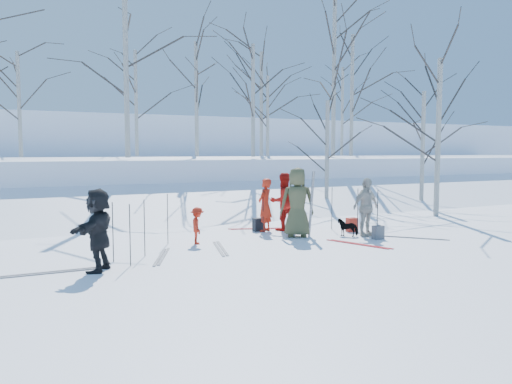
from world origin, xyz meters
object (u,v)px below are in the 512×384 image
skier_redor_behind (283,202)px  skier_red_seated (197,226)px  backpack_red (352,225)px  skier_cream_east (366,207)px  backpack_dark (259,225)px  skier_olive_center (297,202)px  skier_grey_west (98,230)px  dog (348,227)px  skier_red_north (265,205)px  backpack_grey (378,232)px

skier_redor_behind → skier_red_seated: bearing=20.5°
skier_redor_behind → backpack_red: size_ratio=4.28×
skier_cream_east → backpack_dark: 3.31m
skier_olive_center → skier_grey_west: (-5.79, -1.68, -0.15)m
skier_olive_center → dog: 1.67m
skier_red_north → skier_cream_east: bearing=100.8°
dog → backpack_grey: dog is taller
skier_olive_center → skier_grey_west: size_ratio=1.17×
skier_red_north → skier_cream_east: skier_cream_east is taller
skier_olive_center → skier_red_north: 1.36m
skier_olive_center → skier_red_north: (-0.37, 1.30, -0.19)m
skier_cream_east → backpack_red: skier_cream_east is taller
skier_grey_west → skier_red_seated: bearing=156.1°
skier_olive_center → skier_redor_behind: bearing=-75.7°
skier_cream_east → skier_grey_west: (-7.65, -0.93, 0.01)m
skier_grey_west → backpack_grey: bearing=124.6°
skier_olive_center → skier_cream_east: 2.02m
skier_redor_behind → skier_red_seated: size_ratio=1.82×
skier_olive_center → skier_red_north: size_ratio=1.23×
skier_grey_west → backpack_red: 8.02m
skier_cream_east → backpack_grey: 0.87m
skier_cream_east → skier_redor_behind: bearing=119.9°
dog → backpack_red: size_ratio=1.44×
skier_red_seated → skier_grey_west: bearing=139.3°
skier_red_north → backpack_red: size_ratio=3.89×
skier_red_north → backpack_dark: (-0.14, 0.16, -0.62)m
skier_cream_east → backpack_dark: (-2.37, 2.21, -0.65)m
backpack_grey → backpack_dark: size_ratio=0.95×
skier_redor_behind → skier_cream_east: bearing=132.9°
backpack_grey → backpack_dark: backpack_dark is taller
skier_olive_center → dog: size_ratio=3.31×
skier_red_seated → backpack_red: (4.95, -0.17, -0.28)m
skier_olive_center → backpack_red: (2.01, 0.08, -0.79)m
backpack_grey → backpack_dark: 3.64m
skier_olive_center → backpack_dark: 1.74m
skier_olive_center → backpack_dark: skier_olive_center is taller
backpack_grey → skier_olive_center: bearing=144.2°
skier_olive_center → skier_red_seated: (-2.94, 0.25, -0.51)m
skier_red_north → skier_grey_west: 6.18m
skier_redor_behind → backpack_dark: skier_redor_behind is taller
backpack_dark → skier_redor_behind: bearing=-17.1°
skier_redor_behind → skier_red_seated: (-3.17, -0.98, -0.41)m
skier_cream_east → skier_red_seated: bearing=158.6°
skier_red_north → skier_cream_east: (2.23, -2.05, 0.03)m
backpack_red → skier_cream_east: bearing=-99.8°
skier_cream_east → backpack_dark: bearing=127.4°
dog → backpack_grey: (0.45, -0.80, -0.07)m
skier_redor_behind → dog: (1.17, -1.76, -0.64)m
skier_red_north → backpack_grey: 3.49m
skier_olive_center → skier_red_seated: bearing=20.0°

